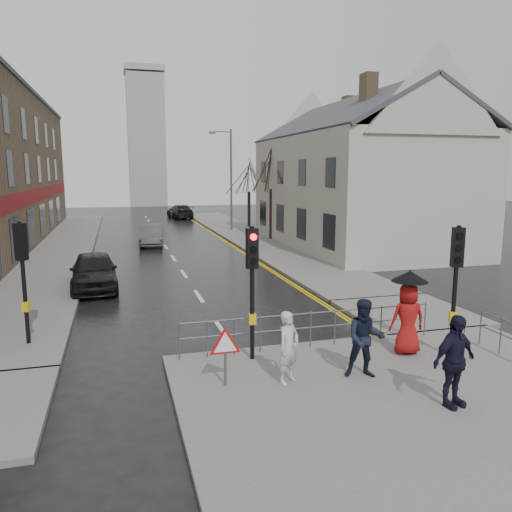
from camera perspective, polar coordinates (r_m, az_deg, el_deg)
ground at (r=12.83m, az=-1.07°, el=-12.61°), size 120.00×120.00×0.00m
near_pavement at (r=11.07m, az=19.81°, el=-16.60°), size 10.00×9.00×0.14m
left_pavement at (r=35.01m, az=-21.25°, el=1.14°), size 4.00×44.00×0.14m
right_pavement at (r=38.01m, az=-1.06°, el=2.42°), size 4.00×40.00×0.14m
pavement_bridge_right at (r=17.97m, az=16.99°, el=-6.24°), size 4.00×4.20×0.14m
building_right_cream at (r=33.08m, az=11.45°, el=9.33°), size 9.00×16.40×10.10m
church_tower at (r=73.75m, az=-12.42°, el=12.66°), size 5.00×5.00×18.00m
traffic_signal_near_left at (r=12.35m, az=-0.44°, el=-1.57°), size 0.28×0.27×3.40m
traffic_signal_near_right at (r=13.52m, az=21.91°, el=-1.30°), size 0.34×0.33×3.40m
traffic_signal_far_left at (r=14.92m, az=-25.15°, el=-0.54°), size 0.34×0.33×3.40m
guard_railing_front at (r=13.66m, az=6.28°, el=-7.44°), size 7.14×0.04×1.00m
warning_sign at (r=11.19m, az=-3.54°, el=-10.33°), size 0.80×0.07×1.35m
street_lamp at (r=40.47m, az=-3.11°, el=9.43°), size 1.83×0.25×8.00m
tree_near at (r=35.10m, az=1.77°, el=10.11°), size 2.40×2.40×6.58m
tree_far at (r=42.93m, az=-0.82°, el=9.08°), size 2.40×2.40×5.64m
pedestrian_a at (r=11.39m, az=3.74°, el=-10.37°), size 0.72×0.65×1.65m
pedestrian_b at (r=11.89m, az=12.37°, el=-9.19°), size 1.07×0.95×1.85m
pedestrian_with_umbrella at (r=13.59m, az=16.99°, el=-5.96°), size 0.98×0.96×2.21m
pedestrian_d at (r=10.98m, az=21.71°, el=-11.10°), size 1.20×0.72×1.92m
car_parked at (r=21.76m, az=-18.04°, el=-1.65°), size 2.01×4.61×1.55m
car_mid at (r=33.73m, az=-11.84°, el=2.35°), size 1.89×4.32×1.38m
car_far at (r=52.62m, az=-8.67°, el=5.04°), size 2.52×5.14×1.44m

